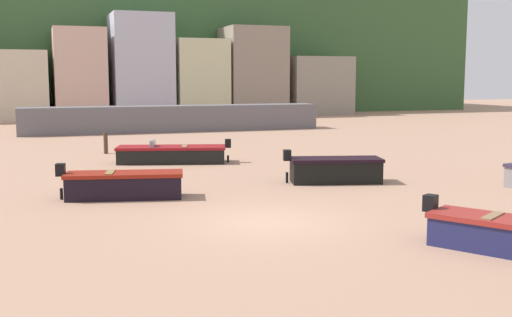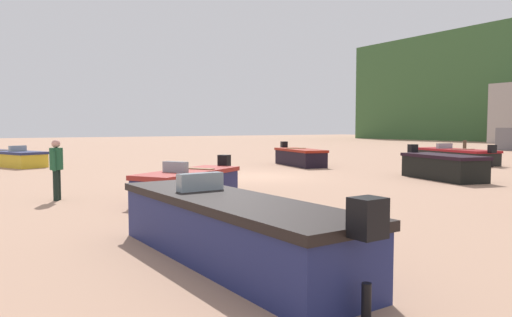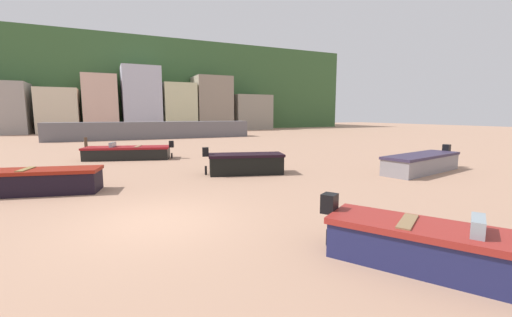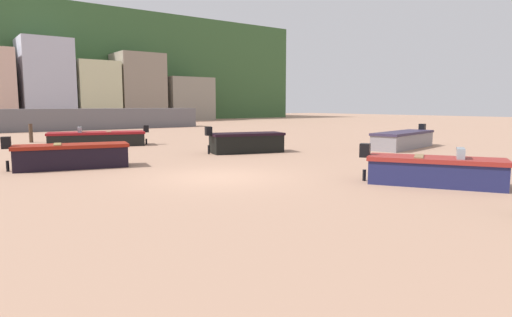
# 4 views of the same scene
# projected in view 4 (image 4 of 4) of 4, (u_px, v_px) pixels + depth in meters

# --- Properties ---
(ground_plane) EXTENTS (160.00, 160.00, 0.00)m
(ground_plane) POSITION_uv_depth(u_px,v_px,m) (220.00, 177.00, 13.50)
(ground_plane) COLOR tan
(harbor_pier) EXTENTS (21.89, 2.40, 1.90)m
(harbor_pier) POSITION_uv_depth(u_px,v_px,m) (83.00, 119.00, 39.65)
(harbor_pier) COLOR slate
(harbor_pier) RESTS_ON ground
(townhouse_centre) EXTENTS (5.70, 6.01, 10.12)m
(townhouse_centre) POSITION_uv_depth(u_px,v_px,m) (46.00, 82.00, 52.95)
(townhouse_centre) COLOR silver
(townhouse_centre) RESTS_ON ground
(townhouse_centre_right) EXTENTS (5.16, 6.48, 7.76)m
(townhouse_centre_right) POSITION_uv_depth(u_px,v_px,m) (94.00, 92.00, 56.70)
(townhouse_centre_right) COLOR beige
(townhouse_centre_right) RESTS_ON ground
(townhouse_right) EXTENTS (6.01, 5.83, 9.14)m
(townhouse_right) POSITION_uv_depth(u_px,v_px,m) (138.00, 88.00, 59.79)
(townhouse_right) COLOR gray
(townhouse_right) RESTS_ON ground
(townhouse_far_right) EXTENTS (6.77, 5.62, 6.19)m
(townhouse_far_right) POSITION_uv_depth(u_px,v_px,m) (186.00, 99.00, 64.11)
(townhouse_far_right) COLOR gray
(townhouse_far_right) RESTS_ON ground
(boat_grey_0) EXTENTS (5.25, 2.44, 1.18)m
(boat_grey_0) POSITION_uv_depth(u_px,v_px,m) (403.00, 140.00, 22.56)
(boat_grey_0) COLOR gray
(boat_grey_0) RESTS_ON ground
(boat_black_2) EXTENTS (3.78, 2.20, 1.25)m
(boat_black_2) POSITION_uv_depth(u_px,v_px,m) (246.00, 142.00, 20.49)
(boat_black_2) COLOR black
(boat_black_2) RESTS_ON ground
(boat_black_3) EXTENTS (5.32, 2.93, 1.09)m
(boat_black_3) POSITION_uv_depth(u_px,v_px,m) (97.00, 139.00, 23.78)
(boat_black_3) COLOR black
(boat_black_3) RESTS_ON ground
(boat_navy_5) EXTENTS (2.90, 3.70, 1.10)m
(boat_navy_5) POSITION_uv_depth(u_px,v_px,m) (434.00, 171.00, 12.11)
(boat_navy_5) COLOR navy
(boat_navy_5) RESTS_ON ground
(boat_black_6) EXTENTS (4.12, 2.06, 1.17)m
(boat_black_6) POSITION_uv_depth(u_px,v_px,m) (72.00, 156.00, 15.41)
(boat_black_6) COLOR black
(boat_black_6) RESTS_ON ground
(mooring_post_near_water) EXTENTS (0.22, 0.22, 1.12)m
(mooring_post_near_water) POSITION_uv_depth(u_px,v_px,m) (31.00, 133.00, 26.00)
(mooring_post_near_water) COLOR #4A3728
(mooring_post_near_water) RESTS_ON ground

